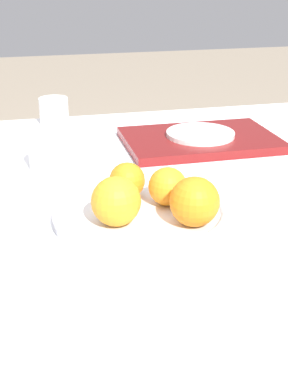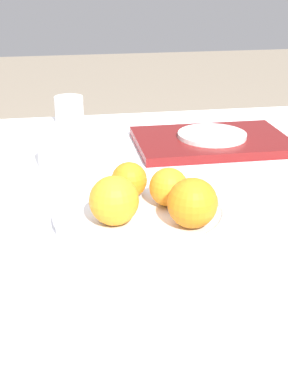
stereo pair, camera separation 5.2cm
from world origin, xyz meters
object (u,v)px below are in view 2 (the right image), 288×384
Objects in this scene: orange_1 at (192,203)px; orange_3 at (129,180)px; fruit_platter at (144,213)px; side_plate at (212,135)px; cup_2 at (69,110)px; orange_2 at (114,201)px; cup_1 at (58,151)px; orange_0 at (169,187)px; serving_tray at (212,141)px.

orange_1 is 1.25× the size of orange_3.
side_plate is at bearing 58.22° from fruit_platter.
cup_2 is (-0.08, 0.53, -0.01)m from orange_3.
fruit_platter is 4.72× the size of orange_3.
orange_2 reaches higher than cup_2.
side_plate is (0.23, 0.29, -0.02)m from orange_3.
orange_3 is 0.83× the size of cup_2.
orange_0 is at bearing -56.02° from cup_1.
orange_2 is at bearing -86.10° from cup_2.
orange_3 is at bearing 105.36° from fruit_platter.
serving_tray is 4.66× the size of cup_2.
side_plate is (0.00, 0.00, 0.02)m from serving_tray.
orange_0 is at bearing 28.33° from orange_2.
fruit_platter is at bearing -80.84° from cup_2.
orange_2 is (-0.10, -0.05, 0.01)m from orange_0.
fruit_platter is 0.41m from side_plate.
cup_1 is at bearing 123.98° from orange_0.
orange_0 is 0.86× the size of cup_2.
orange_3 reaches higher than cup_2.
side_plate is (0.17, 0.33, -0.03)m from orange_0.
orange_0 is 0.78× the size of cup_1.
cup_2 is (-0.31, 0.24, 0.01)m from side_plate.
orange_3 is at bearing -128.47° from serving_tray.
fruit_platter is 0.06m from orange_0.
cup_2 is at bearing 141.80° from side_plate.
serving_tray is at bearing 69.72° from orange_1.
orange_3 is 0.37m from side_plate.
orange_0 is at bearing -76.57° from cup_2.
cup_1 is (-0.11, 0.21, -0.02)m from orange_3.
side_plate is at bearing 12.62° from cup_1.
orange_2 is 0.49× the size of side_plate.
cup_2 is at bearing 103.43° from orange_0.
orange_3 is 0.18× the size of serving_tray.
orange_2 reaches higher than orange_3.
orange_0 is 1.04× the size of orange_3.
serving_tray is at bearing 62.74° from orange_0.
orange_0 reaches higher than serving_tray.
orange_1 reaches higher than orange_0.
orange_3 is at bearing -81.52° from cup_2.
side_plate is at bearing 90.00° from serving_tray.
orange_1 is 0.12m from orange_2.
orange_3 reaches higher than side_plate.
orange_3 reaches higher than serving_tray.
serving_tray is 2.21× the size of side_plate.
cup_1 is at bearing 104.19° from orange_2.
serving_tray is at bearing -90.00° from side_plate.
orange_1 is at bearing -57.96° from orange_3.
fruit_platter is 1.85× the size of side_plate.
fruit_platter is 3.91× the size of cup_2.
serving_tray is at bearing 51.53° from orange_3.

